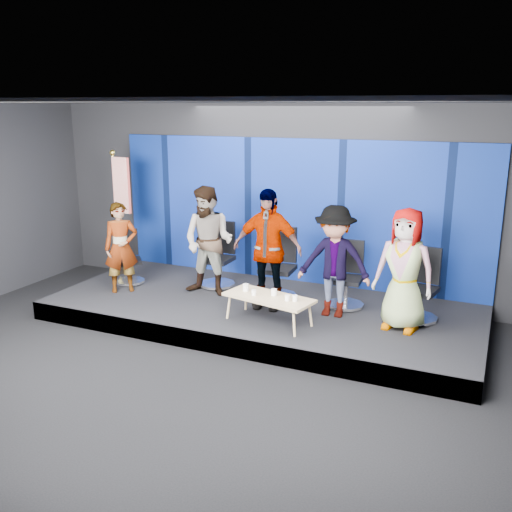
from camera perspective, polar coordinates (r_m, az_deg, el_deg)
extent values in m
plane|color=black|center=(7.52, -7.19, -12.73)|extent=(10.00, 10.00, 0.00)
cube|color=black|center=(10.43, 3.88, 5.36)|extent=(10.00, 0.02, 3.50)
cube|color=black|center=(6.67, -8.20, 14.98)|extent=(10.00, 8.00, 0.02)
cube|color=black|center=(9.50, 0.57, -5.59)|extent=(7.00, 3.00, 0.30)
cube|color=#071953|center=(10.41, 3.77, 4.50)|extent=(7.00, 0.08, 2.60)
cylinder|color=silver|center=(10.73, -12.48, -2.51)|extent=(0.77, 0.77, 0.05)
cylinder|color=silver|center=(10.67, -12.54, -1.43)|extent=(0.06, 0.06, 0.36)
cube|color=black|center=(10.63, -12.60, -0.49)|extent=(0.62, 0.62, 0.06)
cube|color=black|center=(10.76, -12.79, 1.35)|extent=(0.33, 0.30, 0.50)
imported|color=black|center=(10.11, -13.34, 0.83)|extent=(0.68, 0.66, 1.57)
cylinder|color=silver|center=(10.33, -3.90, -2.84)|extent=(0.66, 0.66, 0.07)
cylinder|color=silver|center=(10.25, -3.92, -1.52)|extent=(0.08, 0.08, 0.43)
cube|color=black|center=(10.19, -3.94, -0.35)|extent=(0.53, 0.53, 0.08)
cube|color=black|center=(10.33, -3.32, 1.91)|extent=(0.48, 0.06, 0.60)
imported|color=black|center=(9.67, -4.76, 1.46)|extent=(0.92, 0.72, 1.87)
cylinder|color=silver|center=(9.67, 2.14, -4.05)|extent=(0.71, 0.71, 0.07)
cylinder|color=silver|center=(9.59, 2.16, -2.60)|extent=(0.08, 0.08, 0.45)
cube|color=black|center=(9.53, 2.17, -1.32)|extent=(0.57, 0.57, 0.08)
cube|color=black|center=(9.68, 2.69, 1.20)|extent=(0.49, 0.09, 0.62)
imported|color=black|center=(9.01, 1.13, 0.70)|extent=(1.16, 0.54, 1.93)
cylinder|color=silver|center=(9.38, 8.92, -4.86)|extent=(0.63, 0.63, 0.06)
cylinder|color=silver|center=(9.31, 8.98, -3.53)|extent=(0.07, 0.07, 0.40)
cube|color=black|center=(9.25, 9.03, -2.35)|extent=(0.51, 0.51, 0.07)
cube|color=black|center=(9.38, 9.42, -0.01)|extent=(0.44, 0.07, 0.55)
imported|color=black|center=(8.75, 7.84, -0.55)|extent=(1.15, 0.70, 1.73)
cylinder|color=silver|center=(9.05, 15.78, -6.00)|extent=(0.72, 0.72, 0.06)
cylinder|color=silver|center=(8.97, 15.89, -4.58)|extent=(0.07, 0.07, 0.41)
cube|color=black|center=(8.91, 15.98, -3.32)|extent=(0.57, 0.57, 0.07)
cube|color=black|center=(9.04, 16.62, -0.84)|extent=(0.46, 0.13, 0.57)
imported|color=black|center=(8.41, 14.63, -1.32)|extent=(0.95, 0.70, 1.79)
cube|color=tan|center=(8.51, 1.29, -4.18)|extent=(1.44, 0.84, 0.04)
cylinder|color=tan|center=(8.74, -2.75, -5.10)|extent=(0.04, 0.04, 0.37)
cylinder|color=tan|center=(9.07, -0.99, -4.33)|extent=(0.04, 0.04, 0.37)
cylinder|color=tan|center=(8.10, 3.83, -6.78)|extent=(0.04, 0.04, 0.37)
cylinder|color=tan|center=(8.45, 5.45, -5.86)|extent=(0.04, 0.04, 0.37)
cylinder|color=white|center=(8.73, -1.04, -3.17)|extent=(0.09, 0.09, 0.11)
cylinder|color=white|center=(8.53, -0.21, -3.67)|extent=(0.07, 0.07, 0.08)
cylinder|color=white|center=(8.53, 1.81, -3.64)|extent=(0.08, 0.08, 0.10)
cylinder|color=white|center=(8.31, 3.14, -4.21)|extent=(0.07, 0.07, 0.09)
cylinder|color=white|center=(8.30, 3.92, -4.23)|extent=(0.07, 0.07, 0.09)
cylinder|color=black|center=(11.46, -13.44, -1.34)|extent=(0.31, 0.31, 0.10)
cylinder|color=gold|center=(11.20, -13.79, 4.22)|extent=(0.04, 0.04, 2.16)
sphere|color=gold|center=(11.06, -14.15, 9.99)|extent=(0.11, 0.11, 0.11)
cube|color=#B01A14|center=(10.96, -13.30, 6.90)|extent=(0.38, 0.11, 1.03)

